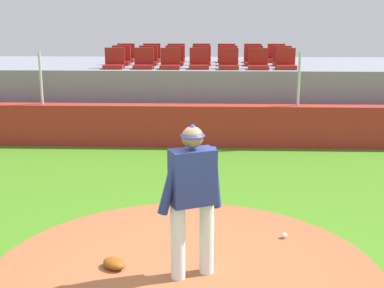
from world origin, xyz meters
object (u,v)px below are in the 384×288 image
at_px(stadium_chair_0, 114,62).
at_px(stadium_chair_16, 176,56).
at_px(pitcher, 192,190).
at_px(stadium_chair_7, 121,59).
at_px(stadium_chair_3, 199,62).
at_px(baseball, 284,235).
at_px(stadium_chair_9, 174,59).
at_px(stadium_chair_17, 201,56).
at_px(stadium_chair_4, 229,63).
at_px(stadium_chair_11, 228,59).
at_px(stadium_chair_10, 201,59).
at_px(stadium_chair_19, 253,57).
at_px(stadium_chair_1, 144,62).
at_px(stadium_chair_14, 126,56).
at_px(stadium_chair_20, 276,57).
at_px(stadium_chair_15, 152,56).
at_px(fielding_glove, 114,263).
at_px(stadium_chair_2, 170,62).
at_px(stadium_chair_13, 282,59).
at_px(stadium_chair_6, 286,63).
at_px(stadium_chair_18, 226,57).
at_px(stadium_chair_5, 258,63).
at_px(stadium_chair_8, 148,59).
at_px(stadium_chair_12, 254,59).

distance_m(stadium_chair_0, stadium_chair_16, 2.27).
distance_m(pitcher, stadium_chair_7, 8.90).
bearing_deg(stadium_chair_3, baseball, 100.48).
bearing_deg(baseball, stadium_chair_9, 104.18).
bearing_deg(stadium_chair_17, stadium_chair_4, 110.75).
bearing_deg(stadium_chair_7, stadium_chair_11, 179.13).
relative_size(stadium_chair_10, stadium_chair_19, 1.00).
height_order(baseball, stadium_chair_1, stadium_chair_1).
bearing_deg(stadium_chair_3, stadium_chair_14, -40.11).
bearing_deg(stadium_chair_20, stadium_chair_10, 23.93).
height_order(stadium_chair_10, stadium_chair_15, same).
xyz_separation_m(fielding_glove, stadium_chair_2, (0.07, 7.53, 1.55)).
distance_m(baseball, stadium_chair_7, 8.44).
bearing_deg(stadium_chair_11, stadium_chair_13, -179.88).
bearing_deg(stadium_chair_16, fielding_glove, 89.42).
distance_m(pitcher, stadium_chair_3, 7.73).
bearing_deg(pitcher, stadium_chair_20, 53.96).
distance_m(pitcher, stadium_chair_15, 9.61).
bearing_deg(baseball, stadium_chair_3, 100.48).
height_order(stadium_chair_2, stadium_chair_14, same).
bearing_deg(stadium_chair_6, baseball, 82.63).
bearing_deg(stadium_chair_7, stadium_chair_15, -129.26).
bearing_deg(stadium_chair_10, stadium_chair_3, 87.41).
height_order(stadium_chair_16, stadium_chair_18, same).
height_order(stadium_chair_7, stadium_chair_9, same).
distance_m(stadium_chair_6, stadium_chair_19, 1.88).
height_order(stadium_chair_15, stadium_chair_20, same).
relative_size(baseball, stadium_chair_9, 0.15).
distance_m(fielding_glove, stadium_chair_9, 8.58).
xyz_separation_m(stadium_chair_1, stadium_chair_17, (1.38, 1.79, 0.00)).
bearing_deg(stadium_chair_16, stadium_chair_5, 139.58).
xyz_separation_m(stadium_chair_3, stadium_chair_7, (-2.08, 0.90, 0.00)).
relative_size(stadium_chair_15, stadium_chair_16, 1.00).
distance_m(baseball, stadium_chair_13, 7.78).
height_order(stadium_chair_7, stadium_chair_14, same).
bearing_deg(stadium_chair_16, stadium_chair_11, 147.58).
relative_size(fielding_glove, stadium_chair_17, 0.60).
height_order(baseball, stadium_chair_14, stadium_chair_14).
bearing_deg(stadium_chair_8, stadium_chair_14, -51.02).
bearing_deg(stadium_chair_1, stadium_chair_4, 178.67).
bearing_deg(stadium_chair_5, pitcher, 80.14).
bearing_deg(stadium_chair_17, stadium_chair_7, 22.71).
xyz_separation_m(stadium_chair_10, stadium_chair_20, (2.06, 0.91, 0.00)).
xyz_separation_m(stadium_chair_7, stadium_chair_11, (2.81, -0.04, 0.00)).
bearing_deg(stadium_chair_12, stadium_chair_10, -0.12).
relative_size(stadium_chair_3, stadium_chair_7, 1.00).
height_order(stadium_chair_4, stadium_chair_8, same).
bearing_deg(stadium_chair_10, stadium_chair_12, 179.88).
distance_m(stadium_chair_3, stadium_chair_20, 2.75).
height_order(fielding_glove, stadium_chair_2, stadium_chair_2).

